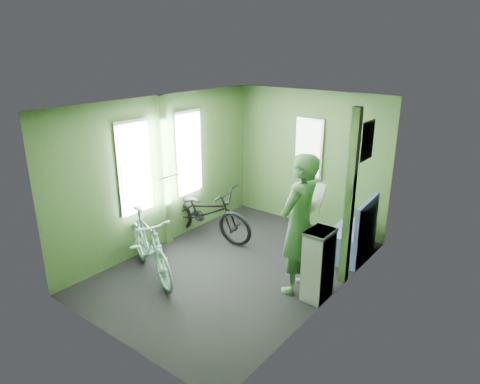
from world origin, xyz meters
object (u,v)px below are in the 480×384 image
(passenger, at_px, (299,225))
(waste_box, at_px, (318,265))
(bench_seat, at_px, (352,239))
(bicycle_black, at_px, (205,237))
(bicycle_mint, at_px, (151,275))

(passenger, relative_size, waste_box, 1.98)
(passenger, distance_m, bench_seat, 1.44)
(bench_seat, bearing_deg, waste_box, -89.14)
(bicycle_black, bearing_deg, passenger, -108.56)
(waste_box, bearing_deg, bicycle_black, 168.75)
(passenger, relative_size, bench_seat, 1.94)
(bicycle_black, bearing_deg, bench_seat, -74.58)
(bicycle_black, height_order, bicycle_mint, bicycle_black)
(bicycle_mint, distance_m, passenger, 2.16)
(passenger, height_order, waste_box, passenger)
(waste_box, bearing_deg, bench_seat, 95.06)
(bicycle_black, xyz_separation_m, passenger, (1.96, -0.43, 0.90))
(bicycle_mint, distance_m, bench_seat, 2.93)
(bicycle_mint, height_order, waste_box, waste_box)
(passenger, height_order, bench_seat, passenger)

